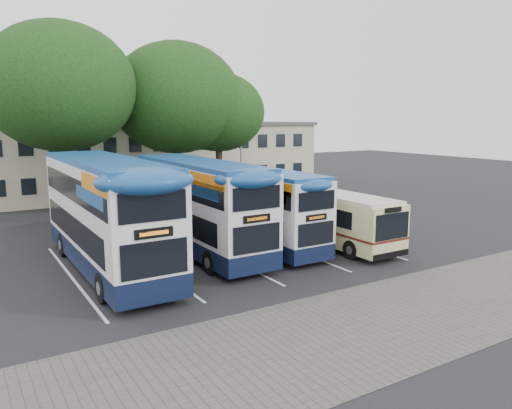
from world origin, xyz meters
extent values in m
plane|color=black|center=(0.00, 0.00, 0.00)|extent=(120.00, 120.00, 0.00)
cube|color=#595654|center=(-2.00, -5.00, 0.01)|extent=(40.00, 6.00, 0.01)
cube|color=silver|center=(-10.75, 5.00, 0.01)|extent=(0.12, 11.00, 0.01)
cube|color=silver|center=(-7.25, 5.00, 0.01)|extent=(0.12, 11.00, 0.01)
cube|color=silver|center=(-3.75, 5.00, 0.01)|extent=(0.12, 11.00, 0.01)
cube|color=silver|center=(-0.25, 5.00, 0.01)|extent=(0.12, 11.00, 0.01)
cube|color=silver|center=(3.25, 5.00, 0.01)|extent=(0.12, 11.00, 0.01)
cube|color=#B6B092|center=(0.00, 27.00, 3.00)|extent=(32.00, 8.00, 6.00)
cube|color=#4C4C4F|center=(0.00, 27.00, 6.05)|extent=(32.40, 8.40, 0.30)
cube|color=black|center=(0.00, 22.98, 1.70)|extent=(30.00, 0.06, 1.20)
cube|color=black|center=(0.00, 22.98, 4.50)|extent=(30.00, 0.06, 1.20)
cylinder|color=gray|center=(6.00, 20.00, 4.50)|extent=(0.14, 0.14, 9.00)
cube|color=gray|center=(6.00, 20.00, 9.00)|extent=(0.12, 0.80, 0.12)
cube|color=gray|center=(6.00, 19.60, 8.95)|extent=(0.25, 0.50, 0.12)
cylinder|color=black|center=(-8.61, 16.60, 3.11)|extent=(0.50, 0.50, 6.22)
ellipsoid|color=black|center=(-8.61, 16.60, 8.46)|extent=(9.23, 9.23, 7.84)
cylinder|color=black|center=(-0.80, 17.27, 2.93)|extent=(0.50, 0.50, 5.87)
ellipsoid|color=black|center=(-0.80, 17.27, 7.98)|extent=(9.12, 9.12, 7.75)
cylinder|color=black|center=(2.36, 16.93, 2.58)|extent=(0.50, 0.50, 5.15)
ellipsoid|color=black|center=(2.36, 16.93, 7.01)|extent=(6.75, 6.75, 5.73)
cube|color=black|center=(-9.10, 5.33, 0.78)|extent=(2.78, 11.68, 0.89)
cube|color=silver|center=(-9.10, 5.33, 2.95)|extent=(2.78, 11.68, 3.45)
cube|color=navy|center=(-9.10, 5.33, 4.73)|extent=(2.73, 11.45, 0.33)
cube|color=black|center=(-9.10, 5.66, 2.00)|extent=(2.82, 10.35, 1.11)
cube|color=black|center=(-9.10, 5.33, 3.73)|extent=(2.82, 11.02, 1.00)
cube|color=orange|center=(-7.70, 1.49, 4.34)|extent=(0.02, 3.56, 0.61)
cube|color=black|center=(-9.10, -0.54, 2.84)|extent=(1.34, 0.06, 0.33)
cylinder|color=black|center=(-10.36, 8.72, 0.56)|extent=(0.33, 1.11, 1.11)
cylinder|color=black|center=(-7.84, 8.72, 0.56)|extent=(0.33, 1.11, 1.11)
cylinder|color=black|center=(-10.36, 1.49, 0.56)|extent=(0.33, 1.11, 1.11)
cylinder|color=black|center=(-7.84, 1.49, 0.56)|extent=(0.33, 1.11, 1.11)
cube|color=#AA0B22|center=(-7.69, 6.72, 3.73)|extent=(0.02, 4.45, 0.95)
cube|color=black|center=(-4.40, 6.03, 0.72)|extent=(2.58, 10.85, 0.83)
cube|color=silver|center=(-4.40, 6.03, 2.74)|extent=(2.58, 10.85, 3.20)
cube|color=navy|center=(-4.40, 6.03, 4.39)|extent=(2.53, 10.64, 0.31)
cube|color=black|center=(-4.40, 6.34, 1.86)|extent=(2.62, 9.61, 1.03)
cube|color=black|center=(-4.40, 6.03, 3.46)|extent=(2.62, 10.23, 0.93)
cube|color=orange|center=(-3.10, 2.46, 4.03)|extent=(0.02, 3.31, 0.57)
cube|color=black|center=(-4.40, 0.57, 2.64)|extent=(1.24, 0.06, 0.31)
cylinder|color=black|center=(-5.57, 9.18, 0.52)|extent=(0.31, 1.03, 1.03)
cylinder|color=black|center=(-3.24, 9.18, 0.52)|extent=(0.31, 1.03, 1.03)
cylinder|color=black|center=(-5.57, 2.46, 0.52)|extent=(0.31, 1.03, 1.03)
cylinder|color=black|center=(-3.24, 2.46, 0.52)|extent=(0.31, 1.03, 1.03)
cube|color=black|center=(-1.28, 5.53, 0.64)|extent=(2.29, 9.61, 0.73)
cube|color=silver|center=(-1.28, 5.53, 2.42)|extent=(2.29, 9.61, 2.84)
cube|color=navy|center=(-1.28, 5.53, 3.89)|extent=(2.24, 9.41, 0.27)
cube|color=black|center=(-1.28, 5.80, 1.65)|extent=(2.33, 8.51, 0.91)
cube|color=black|center=(-1.28, 5.53, 3.06)|extent=(2.33, 9.06, 0.82)
cube|color=orange|center=(-0.13, 2.37, 3.57)|extent=(0.02, 2.93, 0.50)
cube|color=black|center=(-1.28, 0.70, 2.33)|extent=(1.10, 0.06, 0.27)
cylinder|color=black|center=(-2.31, 8.32, 0.46)|extent=(0.27, 0.91, 0.91)
cylinder|color=black|center=(-0.25, 8.32, 0.46)|extent=(0.27, 0.91, 0.91)
cylinder|color=black|center=(-2.31, 2.37, 0.46)|extent=(0.27, 0.91, 0.91)
cylinder|color=black|center=(-0.25, 2.37, 0.46)|extent=(0.27, 0.91, 0.91)
cube|color=beige|center=(2.17, 4.18, 1.46)|extent=(2.31, 9.25, 2.36)
cube|color=beige|center=(2.17, 4.18, 2.68)|extent=(2.22, 8.88, 0.18)
cube|color=black|center=(2.17, 4.64, 1.85)|extent=(2.35, 7.40, 0.83)
cube|color=#5B1B12|center=(2.17, 4.18, 1.06)|extent=(2.34, 9.27, 0.11)
cube|color=black|center=(2.17, -0.46, 1.76)|extent=(2.03, 0.06, 1.20)
cylinder|color=black|center=(1.13, 1.04, 0.46)|extent=(0.28, 0.92, 0.92)
cylinder|color=black|center=(3.22, 1.04, 0.46)|extent=(0.28, 0.92, 0.92)
cylinder|color=black|center=(1.13, 6.96, 0.46)|extent=(0.28, 0.92, 0.92)
cylinder|color=black|center=(3.22, 6.96, 0.46)|extent=(0.28, 0.92, 0.92)
camera|label=1|loc=(-14.63, -16.05, 6.61)|focal=35.00mm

